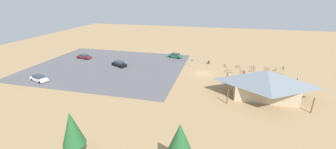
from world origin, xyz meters
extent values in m
plane|color=#9E7F56|center=(0.00, 0.00, 0.00)|extent=(160.00, 160.00, 0.00)
cube|color=#56565B|center=(26.24, 0.42, 0.03)|extent=(40.52, 32.88, 0.05)
cube|color=#C6B28E|center=(-12.21, 10.03, 1.42)|extent=(11.09, 6.33, 2.84)
pyramid|color=slate|center=(-12.21, 10.03, 4.17)|extent=(14.21, 9.44, 2.66)
cylinder|color=brown|center=(-19.08, 5.54, 1.42)|extent=(0.20, 0.20, 2.84)
cylinder|color=brown|center=(-5.34, 5.54, 1.42)|extent=(0.20, 0.20, 2.84)
cylinder|color=brown|center=(-19.08, 14.52, 1.42)|extent=(0.20, 0.20, 2.84)
cylinder|color=brown|center=(-5.34, 14.52, 1.42)|extent=(0.20, 0.20, 2.84)
cylinder|color=brown|center=(-0.55, -8.63, 0.45)|extent=(0.60, 0.60, 0.90)
cylinder|color=#99999E|center=(3.77, -4.65, 1.10)|extent=(0.08, 0.08, 2.20)
cube|color=#1959B2|center=(3.77, -4.65, 1.90)|extent=(0.56, 0.04, 0.40)
cone|color=#235B2D|center=(12.72, 33.05, 4.14)|extent=(2.70, 2.70, 4.30)
cone|color=#235B2D|center=(0.05, 32.39, 4.53)|extent=(2.89, 2.89, 3.67)
torus|color=black|center=(-11.73, -7.65, 0.34)|extent=(0.63, 0.33, 0.68)
torus|color=black|center=(-12.68, -7.20, 0.34)|extent=(0.63, 0.33, 0.68)
cylinder|color=black|center=(-12.21, -7.42, 0.45)|extent=(0.89, 0.45, 0.04)
cylinder|color=black|center=(-12.03, -7.51, 0.55)|extent=(0.04, 0.04, 0.41)
cube|color=black|center=(-12.03, -7.51, 0.76)|extent=(0.22, 0.16, 0.05)
cylinder|color=black|center=(-12.59, -7.24, 0.58)|extent=(0.04, 0.04, 0.48)
cylinder|color=black|center=(-12.59, -7.24, 0.82)|extent=(0.23, 0.45, 0.03)
torus|color=black|center=(-15.87, -4.06, 0.35)|extent=(0.65, 0.35, 0.71)
torus|color=black|center=(-14.98, -4.51, 0.35)|extent=(0.65, 0.35, 0.71)
cylinder|color=#2347B7|center=(-15.42, -4.28, 0.47)|extent=(0.83, 0.44, 0.04)
cylinder|color=#2347B7|center=(-15.58, -4.20, 0.55)|extent=(0.04, 0.04, 0.40)
cube|color=black|center=(-15.58, -4.20, 0.75)|extent=(0.21, 0.16, 0.05)
cylinder|color=#2347B7|center=(-15.07, -4.46, 0.61)|extent=(0.04, 0.04, 0.51)
cylinder|color=black|center=(-15.07, -4.46, 0.86)|extent=(0.24, 0.44, 0.03)
torus|color=black|center=(-17.43, -6.05, 0.38)|extent=(0.39, 0.69, 0.76)
torus|color=black|center=(-17.91, -6.97, 0.38)|extent=(0.39, 0.69, 0.76)
cylinder|color=yellow|center=(-17.67, -6.51, 0.50)|extent=(0.47, 0.86, 0.04)
cylinder|color=yellow|center=(-17.58, -6.35, 0.59)|extent=(0.04, 0.04, 0.42)
cube|color=black|center=(-17.58, -6.35, 0.79)|extent=(0.16, 0.21, 0.05)
cylinder|color=yellow|center=(-17.86, -6.88, 0.61)|extent=(0.04, 0.04, 0.47)
cylinder|color=black|center=(-17.86, -6.88, 0.85)|extent=(0.44, 0.25, 0.03)
torus|color=black|center=(-17.73, -3.44, 0.33)|extent=(0.43, 0.55, 0.66)
torus|color=black|center=(-18.36, -2.60, 0.33)|extent=(0.43, 0.55, 0.66)
cylinder|color=silver|center=(-18.04, -3.02, 0.44)|extent=(0.61, 0.79, 0.04)
cylinder|color=silver|center=(-17.93, -3.17, 0.54)|extent=(0.04, 0.04, 0.42)
cube|color=black|center=(-17.93, -3.17, 0.75)|extent=(0.18, 0.21, 0.05)
cylinder|color=silver|center=(-18.29, -2.69, 0.57)|extent=(0.04, 0.04, 0.49)
cylinder|color=black|center=(-18.29, -2.69, 0.82)|extent=(0.40, 0.32, 0.03)
torus|color=black|center=(-11.32, -4.26, 0.34)|extent=(0.66, 0.27, 0.68)
torus|color=black|center=(-12.29, -4.60, 0.34)|extent=(0.66, 0.27, 0.68)
cylinder|color=red|center=(-11.81, -4.43, 0.46)|extent=(0.90, 0.35, 0.04)
cylinder|color=red|center=(-11.63, -4.37, 0.56)|extent=(0.04, 0.04, 0.43)
cube|color=black|center=(-11.63, -4.37, 0.77)|extent=(0.22, 0.14, 0.05)
cylinder|color=red|center=(-12.19, -4.57, 0.56)|extent=(0.04, 0.04, 0.43)
cylinder|color=black|center=(-12.19, -4.57, 0.77)|extent=(0.19, 0.46, 0.03)
torus|color=black|center=(-5.31, -2.51, 0.38)|extent=(0.75, 0.11, 0.75)
torus|color=black|center=(-6.40, -2.40, 0.38)|extent=(0.75, 0.11, 0.75)
cylinder|color=orange|center=(-5.85, -2.46, 0.50)|extent=(1.01, 0.13, 0.04)
cylinder|color=orange|center=(-5.66, -2.47, 0.59)|extent=(0.04, 0.04, 0.42)
cube|color=black|center=(-5.66, -2.47, 0.80)|extent=(0.21, 0.10, 0.05)
cylinder|color=orange|center=(-6.29, -2.41, 0.61)|extent=(0.04, 0.04, 0.46)
cylinder|color=black|center=(-6.29, -2.41, 0.83)|extent=(0.08, 0.48, 0.03)
torus|color=black|center=(-13.81, -2.34, 0.34)|extent=(0.50, 0.53, 0.69)
torus|color=black|center=(-13.08, -1.56, 0.34)|extent=(0.50, 0.53, 0.69)
cylinder|color=#B7B7BC|center=(-13.45, -1.95, 0.46)|extent=(0.70, 0.75, 0.04)
cylinder|color=#B7B7BC|center=(-13.58, -2.09, 0.53)|extent=(0.04, 0.04, 0.38)
cube|color=black|center=(-13.58, -2.09, 0.72)|extent=(0.20, 0.20, 0.05)
cylinder|color=#B7B7BC|center=(-13.15, -1.64, 0.56)|extent=(0.04, 0.04, 0.44)
cylinder|color=black|center=(-13.15, -1.64, 0.78)|extent=(0.37, 0.35, 0.03)
torus|color=black|center=(-20.08, -7.98, 0.35)|extent=(0.05, 0.70, 0.70)
torus|color=black|center=(-20.09, -8.97, 0.35)|extent=(0.05, 0.70, 0.70)
cylinder|color=#1E7F38|center=(-20.08, -8.48, 0.47)|extent=(0.05, 0.91, 0.04)
cylinder|color=#1E7F38|center=(-20.08, -8.30, 0.56)|extent=(0.04, 0.04, 0.42)
cube|color=black|center=(-20.08, -8.30, 0.77)|extent=(0.08, 0.20, 0.05)
cylinder|color=#1E7F38|center=(-20.09, -8.87, 0.59)|extent=(0.04, 0.04, 0.48)
cylinder|color=black|center=(-20.09, -8.87, 0.83)|extent=(0.48, 0.04, 0.03)
torus|color=black|center=(-9.53, -2.65, 0.32)|extent=(0.31, 0.60, 0.65)
torus|color=black|center=(-9.09, -3.59, 0.32)|extent=(0.31, 0.60, 0.65)
cylinder|color=#722D9E|center=(-9.31, -3.12, 0.43)|extent=(0.44, 0.89, 0.04)
cylinder|color=#722D9E|center=(-9.39, -2.95, 0.50)|extent=(0.04, 0.04, 0.36)
cube|color=black|center=(-9.39, -2.95, 0.68)|extent=(0.16, 0.22, 0.05)
cylinder|color=#722D9E|center=(-9.13, -3.50, 0.52)|extent=(0.04, 0.04, 0.38)
cylinder|color=black|center=(-9.13, -3.50, 0.71)|extent=(0.45, 0.23, 0.03)
torus|color=black|center=(-16.06, -6.31, 0.35)|extent=(0.46, 0.58, 0.70)
torus|color=black|center=(-15.42, -7.16, 0.35)|extent=(0.46, 0.58, 0.70)
cylinder|color=#197A7F|center=(-15.74, -6.74, 0.47)|extent=(0.62, 0.80, 0.04)
cylinder|color=#197A7F|center=(-15.85, -6.58, 0.58)|extent=(0.04, 0.04, 0.46)
cube|color=black|center=(-15.85, -6.58, 0.81)|extent=(0.19, 0.21, 0.05)
cylinder|color=#197A7F|center=(-15.48, -7.07, 0.56)|extent=(0.04, 0.04, 0.41)
cylinder|color=black|center=(-15.48, -7.07, 0.77)|extent=(0.40, 0.32, 0.03)
torus|color=black|center=(-8.82, -6.30, 0.32)|extent=(0.55, 0.42, 0.65)
torus|color=black|center=(-8.00, -6.91, 0.32)|extent=(0.55, 0.42, 0.65)
cylinder|color=black|center=(-8.41, -6.60, 0.43)|extent=(0.78, 0.59, 0.04)
cylinder|color=black|center=(-8.56, -6.50, 0.53)|extent=(0.04, 0.04, 0.41)
cube|color=black|center=(-8.56, -6.50, 0.74)|extent=(0.21, 0.18, 0.05)
cylinder|color=black|center=(-8.08, -6.85, 0.54)|extent=(0.04, 0.04, 0.43)
cylinder|color=black|center=(-8.08, -6.85, 0.75)|extent=(0.31, 0.41, 0.03)
torus|color=black|center=(-4.86, -7.35, 0.33)|extent=(0.33, 0.60, 0.65)
torus|color=black|center=(-5.34, -6.37, 0.33)|extent=(0.33, 0.60, 0.65)
cylinder|color=#2347B7|center=(-5.10, -6.86, 0.43)|extent=(0.47, 0.91, 0.04)
cylinder|color=#2347B7|center=(-5.01, -7.03, 0.50)|extent=(0.04, 0.04, 0.35)
cube|color=black|center=(-5.01, -7.03, 0.67)|extent=(0.16, 0.21, 0.05)
cylinder|color=#2347B7|center=(-5.29, -6.47, 0.56)|extent=(0.04, 0.04, 0.46)
cylinder|color=black|center=(-5.29, -6.47, 0.79)|extent=(0.44, 0.24, 0.03)
cube|color=maroon|center=(37.17, -4.69, 0.55)|extent=(4.80, 2.55, 0.56)
cube|color=#2D3842|center=(37.17, -4.69, 1.10)|extent=(2.79, 1.97, 0.55)
cylinder|color=black|center=(38.83, -4.26, 0.37)|extent=(0.67, 0.34, 0.64)
cylinder|color=black|center=(38.55, -5.72, 0.37)|extent=(0.67, 0.34, 0.64)
cylinder|color=black|center=(35.79, -3.66, 0.37)|extent=(0.67, 0.34, 0.64)
cylinder|color=black|center=(35.50, -5.13, 0.37)|extent=(0.67, 0.34, 0.64)
cube|color=black|center=(23.27, -0.40, 0.61)|extent=(4.81, 3.65, 0.68)
cube|color=#2D3842|center=(23.27, -0.40, 1.24)|extent=(2.96, 2.58, 0.59)
cylinder|color=black|center=(24.99, -0.31, 0.37)|extent=(0.67, 0.48, 0.64)
cylinder|color=black|center=(24.26, -1.81, 0.37)|extent=(0.67, 0.48, 0.64)
cylinder|color=black|center=(22.29, 1.02, 0.37)|extent=(0.67, 0.48, 0.64)
cylinder|color=black|center=(21.55, -0.48, 0.37)|extent=(0.67, 0.48, 0.64)
cube|color=white|center=(36.33, 13.84, 0.59)|extent=(4.85, 2.97, 0.64)
cube|color=#2D3842|center=(36.33, 13.84, 1.18)|extent=(2.88, 2.20, 0.54)
cylinder|color=black|center=(38.03, 14.13, 0.37)|extent=(0.68, 0.39, 0.64)
cylinder|color=black|center=(37.59, 12.67, 0.37)|extent=(0.68, 0.39, 0.64)
cylinder|color=black|center=(35.07, 15.02, 0.37)|extent=(0.68, 0.39, 0.64)
cylinder|color=black|center=(34.63, 13.56, 0.37)|extent=(0.68, 0.39, 0.64)
cube|color=#1E6B3D|center=(10.04, -12.37, 0.60)|extent=(4.60, 2.92, 0.66)
cube|color=#2D3842|center=(10.04, -12.37, 1.19)|extent=(2.73, 2.21, 0.53)
cylinder|color=black|center=(11.65, -11.96, 0.37)|extent=(0.68, 0.38, 0.64)
cylinder|color=black|center=(11.22, -13.54, 0.37)|extent=(0.68, 0.38, 0.64)
cylinder|color=black|center=(8.86, -11.19, 0.37)|extent=(0.68, 0.38, 0.64)
cylinder|color=black|center=(8.43, -12.77, 0.37)|extent=(0.68, 0.38, 0.64)
cube|color=#2D3347|center=(-9.52, -0.56, 0.46)|extent=(0.36, 0.40, 0.92)
cylinder|color=red|center=(-9.52, -0.56, 1.20)|extent=(0.36, 0.36, 0.56)
sphere|color=tan|center=(-9.52, -0.56, 1.60)|extent=(0.24, 0.24, 0.24)
camera|label=1|loc=(-3.19, 50.80, 18.87)|focal=22.88mm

